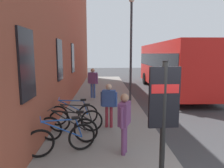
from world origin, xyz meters
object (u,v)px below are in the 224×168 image
Objects in this scene: transit_info_sign at (164,106)px; pedestrian_near_bus at (109,101)px; pedestrian_crossing_street at (124,117)px; bicycle_mid_rack at (73,114)px; bicycle_far_end at (62,139)px; bicycle_nearest_sign at (68,129)px; city_bus at (171,64)px; pedestrian_by_facade at (93,80)px; bicycle_beside_lamp at (76,120)px; street_lamp at (131,41)px.

transit_info_sign is 3.47m from pedestrian_near_bus.
transit_info_sign is 1.63m from pedestrian_crossing_street.
bicycle_mid_rack is 1.41m from pedestrian_near_bus.
bicycle_far_end is 2.28m from pedestrian_near_bus.
bicycle_nearest_sign is 10.40m from city_bus.
pedestrian_by_facade is at bearing -4.12° from bicycle_nearest_sign.
bicycle_beside_lamp is at bearing 108.28° from pedestrian_near_bus.
transit_info_sign is at bearing -145.88° from bicycle_beside_lamp.
bicycle_mid_rack is at bearing 76.30° from pedestrian_near_bus.
street_lamp is (-0.77, -2.07, 2.14)m from pedestrian_by_facade.
pedestrian_crossing_street is at bearing -144.14° from bicycle_mid_rack.
pedestrian_by_facade reaches higher than bicycle_beside_lamp.
pedestrian_by_facade reaches higher than bicycle_far_end.
street_lamp is at bearing -110.33° from pedestrian_by_facade.
bicycle_far_end is at bearing 87.79° from pedestrian_crossing_street.
transit_info_sign is at bearing 176.92° from street_lamp.
bicycle_far_end and bicycle_beside_lamp have the same top height.
transit_info_sign is (-3.59, -2.16, 1.21)m from bicycle_mid_rack.
pedestrian_by_facade is (8.12, 1.67, -0.56)m from transit_info_sign.
bicycle_nearest_sign is 6.40m from street_lamp.
bicycle_nearest_sign is 0.73× the size of transit_info_sign.
pedestrian_near_bus is (-0.31, -1.26, 0.54)m from bicycle_mid_rack.
street_lamp reaches higher than pedestrian_crossing_street.
pedestrian_crossing_street is (-9.30, 4.25, -0.85)m from city_bus.
transit_info_sign reaches higher than bicycle_nearest_sign.
pedestrian_by_facade is at bearing -3.40° from bicycle_beside_lamp.
street_lamp reaches higher than transit_info_sign.
bicycle_nearest_sign is 1.16× the size of pedestrian_near_bus.
bicycle_far_end and bicycle_mid_rack have the same top height.
pedestrian_near_bus reaches higher than bicycle_nearest_sign.
pedestrian_by_facade is at bearing 9.20° from pedestrian_near_bus.
pedestrian_by_facade is (-2.56, 5.37, -0.76)m from city_bus.
pedestrian_near_bus reaches higher than bicycle_mid_rack.
bicycle_far_end is 2.15m from bicycle_mid_rack.
pedestrian_by_facade reaches higher than bicycle_mid_rack.
bicycle_far_end is 1.67m from pedestrian_crossing_street.
city_bus reaches higher than bicycle_mid_rack.
bicycle_far_end is 0.72m from bicycle_nearest_sign.
transit_info_sign is 8.31m from pedestrian_by_facade.
city_bus reaches higher than pedestrian_near_bus.
street_lamp reaches higher than bicycle_mid_rack.
city_bus reaches higher than bicycle_beside_lamp.
city_bus is (10.68, -3.70, 0.20)m from transit_info_sign.
pedestrian_by_facade is at bearing 69.67° from street_lamp.
pedestrian_near_bus is at bearing 162.46° from street_lamp.
pedestrian_crossing_street reaches higher than bicycle_mid_rack.
bicycle_mid_rack is 0.17× the size of city_bus.
bicycle_nearest_sign is at bearing 63.06° from pedestrian_crossing_street.
street_lamp is (5.91, -2.53, 2.79)m from bicycle_far_end.
pedestrian_crossing_street reaches higher than bicycle_beside_lamp.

